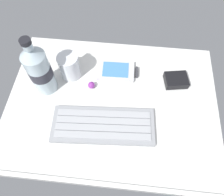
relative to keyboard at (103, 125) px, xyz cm
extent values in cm
cube|color=silver|center=(1.73, 7.89, -1.81)|extent=(64.00, 48.00, 2.00)
cube|color=silver|center=(1.73, -15.51, -0.41)|extent=(64.00, 1.20, 0.80)
cube|color=#93969B|center=(0.00, 0.00, -0.11)|extent=(29.63, 12.79, 1.40)
cube|color=#ADAFB5|center=(-0.21, 3.29, 0.74)|extent=(26.75, 3.67, 0.30)
cube|color=#ADAFB5|center=(-0.07, 1.10, 0.74)|extent=(26.75, 3.67, 0.30)
cube|color=#ADAFB5|center=(0.07, -1.10, 0.74)|extent=(26.75, 3.67, 0.30)
cube|color=#ADAFB5|center=(0.21, -3.29, 0.74)|extent=(26.75, 3.67, 0.30)
cube|color=silver|center=(2.23, 19.39, -0.11)|extent=(12.22, 7.95, 1.40)
cube|color=#4C8CEA|center=(2.23, 19.39, 0.64)|extent=(8.57, 6.17, 0.10)
cube|color=#333338|center=(8.63, 19.58, -0.11)|extent=(0.91, 3.82, 1.12)
cylinder|color=silver|center=(-12.61, 17.04, 3.44)|extent=(6.40, 6.40, 8.50)
cylinder|color=yellow|center=(-12.61, 17.04, 2.45)|extent=(5.50, 5.50, 6.12)
cylinder|color=silver|center=(-19.26, 11.55, 6.69)|extent=(6.60, 6.60, 15.00)
cone|color=silver|center=(-19.26, 11.55, 15.59)|extent=(6.60, 6.60, 2.80)
cylinder|color=silver|center=(-19.26, 11.55, 17.89)|extent=(2.51, 2.51, 1.80)
cylinder|color=black|center=(-19.26, 11.55, 19.39)|extent=(2.77, 2.77, 1.20)
cylinder|color=#2D2D38|center=(-19.26, 11.55, 7.44)|extent=(6.73, 6.73, 3.80)
cube|color=black|center=(21.19, 17.39, 0.39)|extent=(7.85, 6.71, 2.40)
sphere|color=purple|center=(-5.27, 12.89, 0.29)|extent=(2.20, 2.20, 2.20)
camera|label=1|loc=(4.81, -22.22, 57.19)|focal=34.37mm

